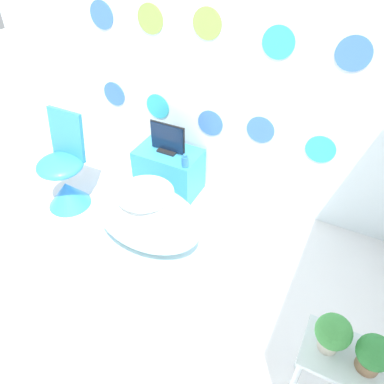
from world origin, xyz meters
TOP-DOWN VIEW (x-y plane):
  - ground_plane at (0.00, 0.00)m, footprint 12.00×12.00m
  - wall_back_dotted at (0.00, 1.98)m, footprint 4.61×0.05m
  - rug at (-0.09, 0.88)m, footprint 0.97×0.73m
  - bathtub at (-0.09, 1.05)m, footprint 0.93×0.55m
  - chair at (-1.01, 1.13)m, footprint 0.41×0.41m
  - tv_cabinet at (-0.29, 1.74)m, footprint 0.60×0.38m
  - tv at (-0.29, 1.75)m, footprint 0.35×0.12m
  - vase at (-0.03, 1.61)m, footprint 0.06×0.06m
  - side_table at (1.50, 0.44)m, footprint 0.43×0.31m
  - potted_plant_left at (1.40, 0.44)m, footprint 0.18×0.18m
  - potted_plant_right at (1.60, 0.43)m, footprint 0.17×0.17m

SIDE VIEW (x-z plane):
  - ground_plane at x=0.00m, z-range 0.00..0.00m
  - rug at x=-0.09m, z-range 0.00..0.01m
  - tv_cabinet at x=-0.29m, z-range 0.00..0.44m
  - bathtub at x=-0.09m, z-range 0.00..0.55m
  - chair at x=-1.01m, z-range -0.16..0.73m
  - side_table at x=1.50m, z-range 0.15..0.69m
  - vase at x=-0.03m, z-range 0.44..0.56m
  - tv at x=-0.29m, z-range 0.43..0.71m
  - potted_plant_right at x=1.60m, z-range 0.55..0.78m
  - potted_plant_left at x=1.40m, z-range 0.56..0.79m
  - wall_back_dotted at x=0.00m, z-range 0.00..2.60m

